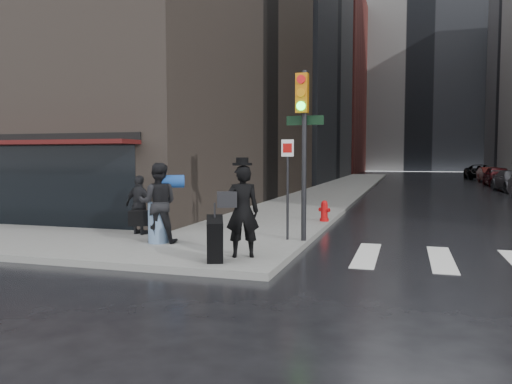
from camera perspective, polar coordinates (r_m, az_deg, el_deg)
ground at (r=11.56m, az=-5.56°, el=-7.13°), size 140.00×140.00×0.00m
sidewalk_left at (r=37.80m, az=10.19°, el=0.67°), size 4.00×50.00×0.15m
bldg_left_mid at (r=53.57m, az=-2.94°, el=20.00°), size 22.00×24.00×34.00m
bldg_left_far at (r=75.31m, az=3.39°, el=12.22°), size 22.00×20.00×26.00m
bldg_distant at (r=89.57m, az=18.11°, el=12.65°), size 40.00×12.00×32.00m
storefront at (r=16.79m, az=-25.66°, el=2.23°), size 8.40×1.11×2.83m
man_overcoat at (r=10.25m, az=-2.21°, el=-2.68°), size 1.06×1.38×2.11m
man_jeans at (r=12.30m, az=-11.15°, el=-1.22°), size 1.41×1.01×1.94m
man_greycoat at (r=13.79m, az=-13.14°, el=-1.44°), size 1.00×0.58×1.59m
traffic_light at (r=12.33m, az=5.26°, el=6.90°), size 1.05×0.49×4.19m
fire_hydrant at (r=16.35m, az=7.81°, el=-2.27°), size 0.39×0.30×0.68m
parked_car_4 at (r=42.41m, az=25.95°, el=1.63°), size 1.85×4.54×1.54m
parked_car_5 at (r=48.70m, az=25.12°, el=1.79°), size 1.71×4.16×1.34m
parked_car_6 at (r=54.95m, az=24.21°, el=2.10°), size 2.60×5.39×1.48m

